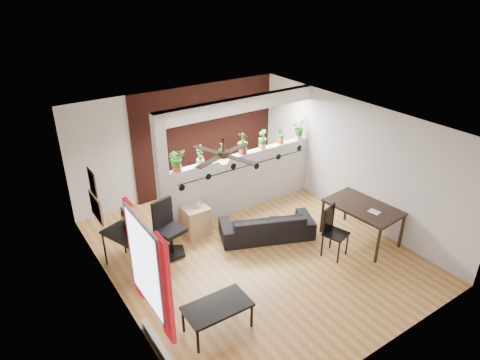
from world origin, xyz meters
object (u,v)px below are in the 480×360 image
at_px(cube_shelf, 196,220).
at_px(potted_plant_4, 263,139).
at_px(potted_plant_2, 222,150).
at_px(ceiling_fan, 224,156).
at_px(coffee_table, 217,308).
at_px(sofa, 267,225).
at_px(potted_plant_0, 177,159).
at_px(computer_desk, 129,238).
at_px(dining_table, 363,210).
at_px(potted_plant_5, 281,136).
at_px(potted_plant_6, 299,129).
at_px(folding_chair, 332,227).
at_px(office_chair, 168,232).
at_px(potted_plant_1, 200,154).
at_px(cup, 197,205).
at_px(potted_plant_3, 243,143).

bearing_deg(cube_shelf, potted_plant_4, 10.49).
xyz_separation_m(potted_plant_2, potted_plant_4, (1.05, -0.00, 0.03)).
relative_size(ceiling_fan, coffee_table, 1.17).
xyz_separation_m(sofa, coffee_table, (-2.15, -1.61, 0.15)).
xyz_separation_m(potted_plant_0, computer_desk, (-1.35, -0.70, -0.94)).
bearing_deg(dining_table, potted_plant_0, 139.78).
bearing_deg(potted_plant_5, potted_plant_6, 0.00).
bearing_deg(potted_plant_2, folding_chair, -69.15).
xyz_separation_m(computer_desk, office_chair, (0.76, 0.02, -0.17)).
distance_m(potted_plant_1, computer_desk, 2.21).
height_order(potted_plant_6, cube_shelf, potted_plant_6).
distance_m(computer_desk, dining_table, 4.51).
distance_m(potted_plant_5, cup, 2.58).
bearing_deg(potted_plant_6, potted_plant_1, 180.00).
bearing_deg(potted_plant_5, potted_plant_1, 180.00).
distance_m(potted_plant_5, cube_shelf, 2.77).
relative_size(potted_plant_1, folding_chair, 0.43).
height_order(potted_plant_5, cup, potted_plant_5).
distance_m(potted_plant_0, potted_plant_5, 2.63).
bearing_deg(coffee_table, cup, 67.20).
distance_m(potted_plant_4, office_chair, 2.99).
relative_size(potted_plant_3, folding_chair, 0.48).
xyz_separation_m(potted_plant_3, sofa, (-0.26, -1.25, -1.34)).
distance_m(potted_plant_5, folding_chair, 2.67).
distance_m(cube_shelf, folding_chair, 2.75).
xyz_separation_m(potted_plant_4, potted_plant_6, (1.05, 0.00, 0.02)).
xyz_separation_m(potted_plant_4, office_chair, (-2.70, -0.68, -1.09)).
height_order(potted_plant_6, dining_table, potted_plant_6).
distance_m(potted_plant_1, potted_plant_2, 0.53).
height_order(potted_plant_4, cup, potted_plant_4).
height_order(potted_plant_0, folding_chair, potted_plant_0).
bearing_deg(coffee_table, computer_desk, 103.61).
bearing_deg(cube_shelf, computer_desk, -166.37).
xyz_separation_m(potted_plant_3, computer_desk, (-2.93, -0.70, -0.95)).
bearing_deg(potted_plant_2, sofa, -77.90).
bearing_deg(office_chair, potted_plant_2, 22.37).
bearing_deg(cup, potted_plant_6, 6.62).
bearing_deg(sofa, dining_table, 165.51).
bearing_deg(office_chair, sofa, -16.74).
distance_m(potted_plant_4, cup, 2.12).
bearing_deg(ceiling_fan, potted_plant_4, 40.24).
bearing_deg(cup, cube_shelf, 180.00).
distance_m(potted_plant_2, cube_shelf, 1.56).
bearing_deg(folding_chair, cube_shelf, 130.87).
xyz_separation_m(cube_shelf, office_chair, (-0.77, -0.34, 0.18)).
xyz_separation_m(potted_plant_3, potted_plant_6, (1.58, 0.00, -0.01)).
xyz_separation_m(potted_plant_1, potted_plant_6, (2.63, 0.00, 0.02)).
bearing_deg(sofa, office_chair, 5.91).
bearing_deg(potted_plant_1, cube_shelf, -135.57).
relative_size(potted_plant_0, cup, 3.81).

